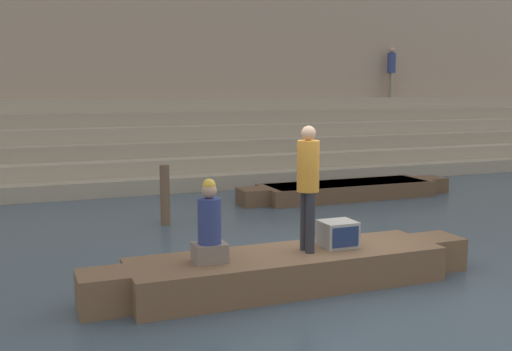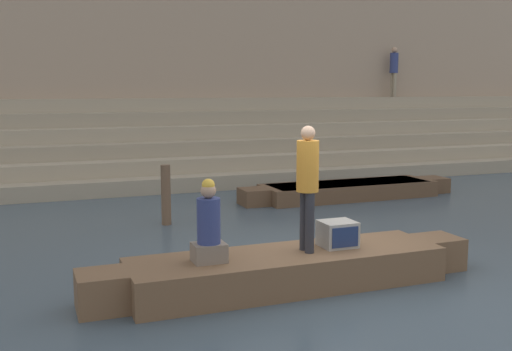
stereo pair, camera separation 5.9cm
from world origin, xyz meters
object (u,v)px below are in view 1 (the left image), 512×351
(moored_boat_shore, at_px, (347,190))
(person_on_steps, at_px, (391,68))
(tv_set, at_px, (338,234))
(person_standing, at_px, (308,179))
(mooring_post, at_px, (165,195))
(rowboat_main, at_px, (288,269))
(person_rowing, at_px, (209,228))

(moored_boat_shore, bearing_deg, person_on_steps, 43.91)
(tv_set, distance_m, moored_boat_shore, 6.51)
(person_standing, height_order, mooring_post, person_standing)
(person_standing, relative_size, moored_boat_shore, 0.30)
(rowboat_main, xyz_separation_m, person_on_steps, (9.28, 11.41, 3.18))
(rowboat_main, relative_size, moored_boat_shore, 0.99)
(rowboat_main, distance_m, moored_boat_shore, 6.98)
(moored_boat_shore, bearing_deg, tv_set, -126.05)
(person_standing, bearing_deg, moored_boat_shore, 57.11)
(rowboat_main, height_order, person_standing, person_standing)
(person_rowing, bearing_deg, tv_set, 14.29)
(moored_boat_shore, bearing_deg, rowboat_main, -131.42)
(moored_boat_shore, xyz_separation_m, person_on_steps, (5.11, 5.81, 3.23))
(person_standing, bearing_deg, person_on_steps, 53.59)
(rowboat_main, distance_m, person_rowing, 1.31)
(person_rowing, bearing_deg, moored_boat_shore, 58.93)
(person_rowing, distance_m, moored_boat_shore, 7.75)
(tv_set, bearing_deg, person_standing, -178.11)
(rowboat_main, xyz_separation_m, mooring_post, (-0.70, 4.34, 0.35))
(tv_set, relative_size, mooring_post, 0.40)
(moored_boat_shore, height_order, person_on_steps, person_on_steps)
(moored_boat_shore, bearing_deg, person_standing, -129.45)
(person_standing, xyz_separation_m, mooring_post, (-0.98, 4.37, -0.88))
(person_rowing, relative_size, mooring_post, 0.90)
(tv_set, relative_size, moored_boat_shore, 0.09)
(tv_set, relative_size, person_on_steps, 0.27)
(mooring_post, height_order, person_on_steps, person_on_steps)
(rowboat_main, bearing_deg, person_standing, -5.01)
(person_standing, bearing_deg, tv_set, 9.91)
(moored_boat_shore, distance_m, person_on_steps, 8.38)
(person_rowing, height_order, moored_boat_shore, person_rowing)
(person_on_steps, bearing_deg, moored_boat_shore, 109.98)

